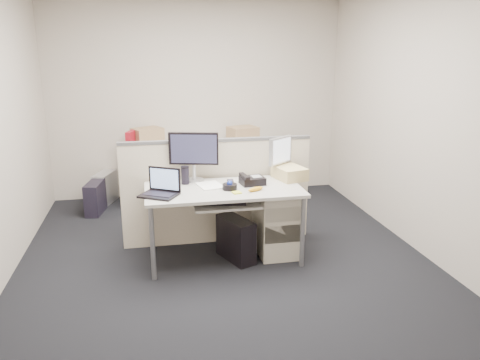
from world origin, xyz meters
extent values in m
cube|color=black|center=(0.00, 0.00, -0.01)|extent=(4.00, 4.50, 0.01)
cube|color=#B3A79C|center=(0.00, 2.25, 1.35)|extent=(4.00, 0.02, 2.70)
cube|color=#B3A79C|center=(0.00, -2.25, 1.35)|extent=(4.00, 0.02, 2.70)
cube|color=#B3A79C|center=(2.00, 0.00, 1.35)|extent=(0.02, 4.50, 2.70)
cube|color=#B8B5AB|center=(0.00, 0.00, 0.71)|extent=(1.50, 0.75, 0.03)
cylinder|color=slate|center=(-0.70, -0.33, 0.35)|extent=(0.04, 0.04, 0.70)
cylinder|color=slate|center=(-0.70, 0.33, 0.35)|extent=(0.04, 0.04, 0.70)
cylinder|color=slate|center=(0.70, -0.33, 0.35)|extent=(0.04, 0.04, 0.70)
cylinder|color=slate|center=(0.70, 0.33, 0.35)|extent=(0.04, 0.04, 0.70)
cube|color=#B8B5AB|center=(0.00, -0.18, 0.62)|extent=(0.62, 0.32, 0.02)
cube|color=beige|center=(0.55, 0.05, 0.33)|extent=(0.40, 0.55, 0.65)
cube|color=beige|center=(0.00, 0.45, 0.55)|extent=(2.00, 0.06, 1.10)
cube|color=beige|center=(0.00, 1.93, 0.36)|extent=(2.00, 0.60, 0.72)
cube|color=black|center=(-0.25, 0.32, 0.98)|extent=(0.53, 0.31, 0.50)
cube|color=#B7B7BC|center=(0.65, 0.32, 0.94)|extent=(0.37, 0.34, 0.41)
cube|color=black|center=(-0.62, -0.13, 0.85)|extent=(0.40, 0.37, 0.24)
cylinder|color=black|center=(0.05, -0.05, 0.76)|extent=(0.18, 0.18, 0.05)
cube|color=black|center=(0.30, 0.08, 0.77)|extent=(0.25, 0.22, 0.07)
cube|color=white|center=(-0.12, 0.09, 0.74)|extent=(0.27, 0.32, 0.01)
cube|color=yellow|center=(0.09, -0.18, 0.74)|extent=(0.09, 0.09, 0.01)
cylinder|color=black|center=(-0.35, 0.22, 0.81)|extent=(0.09, 0.09, 0.17)
ellipsoid|color=#F5AB16|center=(0.28, -0.15, 0.75)|extent=(0.18, 0.11, 0.04)
cube|color=black|center=(0.10, 0.20, 0.74)|extent=(0.07, 0.12, 0.02)
cube|color=tan|center=(0.72, 0.20, 0.79)|extent=(0.34, 0.39, 0.12)
cube|color=black|center=(-0.05, -0.14, 0.64)|extent=(0.50, 0.27, 0.03)
cube|color=black|center=(0.11, -0.05, 0.21)|extent=(0.35, 0.49, 0.43)
cube|color=black|center=(-1.39, 1.63, 0.20)|extent=(0.25, 0.45, 0.40)
cube|color=#B7B7BC|center=(-1.30, 2.03, 0.21)|extent=(0.31, 0.48, 0.42)
cube|color=#926851|center=(-0.70, 2.05, 0.86)|extent=(0.46, 0.42, 0.28)
cube|color=#926851|center=(0.59, 1.97, 0.85)|extent=(0.44, 0.39, 0.27)
cube|color=maroon|center=(-0.90, 1.92, 0.86)|extent=(0.16, 0.30, 0.27)
camera|label=1|loc=(-0.68, -4.25, 2.04)|focal=35.00mm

